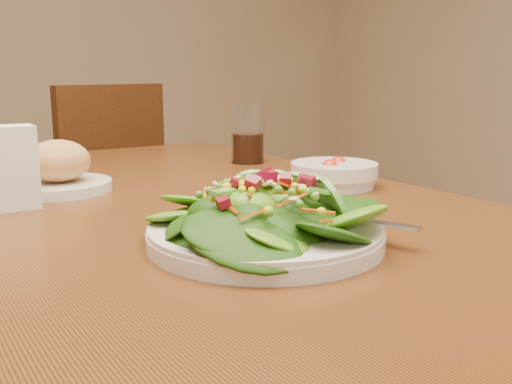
% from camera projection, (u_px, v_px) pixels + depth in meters
% --- Properties ---
extents(dining_table, '(0.90, 1.40, 0.75)m').
position_uv_depth(dining_table, '(167.00, 269.00, 0.90)').
color(dining_table, '#5E3117').
rests_on(dining_table, ground_plane).
extents(chair_far, '(0.53, 0.54, 0.92)m').
position_uv_depth(chair_far, '(93.00, 213.00, 1.92)').
color(chair_far, '#472210').
rests_on(chair_far, ground_plane).
extents(salad_plate, '(0.29, 0.28, 0.08)m').
position_uv_depth(salad_plate, '(272.00, 219.00, 0.68)').
color(salad_plate, silver).
rests_on(salad_plate, dining_table).
extents(bread_plate, '(0.18, 0.18, 0.09)m').
position_uv_depth(bread_plate, '(58.00, 171.00, 0.98)').
color(bread_plate, silver).
rests_on(bread_plate, dining_table).
extents(tomato_bowl, '(0.16, 0.16, 0.05)m').
position_uv_depth(tomato_bowl, '(334.00, 174.00, 1.03)').
color(tomato_bowl, silver).
rests_on(tomato_bowl, dining_table).
extents(drinking_glass, '(0.08, 0.08, 0.13)m').
position_uv_depth(drinking_glass, '(248.00, 138.00, 1.29)').
color(drinking_glass, silver).
rests_on(drinking_glass, dining_table).
extents(napkin_holder, '(0.10, 0.05, 0.13)m').
position_uv_depth(napkin_holder, '(2.00, 166.00, 0.85)').
color(napkin_holder, white).
rests_on(napkin_holder, dining_table).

